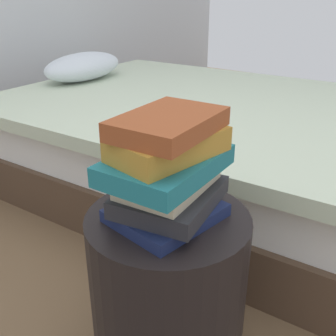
{
  "coord_description": "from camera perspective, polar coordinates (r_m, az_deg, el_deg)",
  "views": [
    {
      "loc": [
        -0.67,
        -0.49,
        0.98
      ],
      "look_at": [
        0.0,
        0.0,
        0.61
      ],
      "focal_mm": 42.94,
      "sensor_mm": 36.0,
      "label": 1
    }
  ],
  "objects": [
    {
      "name": "bed",
      "position": [
        2.16,
        3.9,
        4.08
      ],
      "size": [
        1.62,
        2.06,
        0.62
      ],
      "rotation": [
        0.0,
        0.0,
        0.04
      ],
      "color": "#4C3828",
      "rests_on": "ground_plane"
    },
    {
      "name": "book_cream",
      "position": [
        0.93,
        0.09,
        -1.64
      ],
      "size": [
        0.25,
        0.18,
        0.04
      ],
      "primitive_type": "cube",
      "rotation": [
        0.0,
        0.0,
        0.09
      ],
      "color": "beige",
      "rests_on": "book_charcoal"
    },
    {
      "name": "book_rust",
      "position": [
        0.86,
        0.1,
        6.32
      ],
      "size": [
        0.26,
        0.19,
        0.04
      ],
      "primitive_type": "cube",
      "rotation": [
        0.0,
        0.0,
        0.06
      ],
      "color": "#994723",
      "rests_on": "book_ochre"
    },
    {
      "name": "book_teal",
      "position": [
        0.9,
        -0.03,
        0.4
      ],
      "size": [
        0.3,
        0.21,
        0.05
      ],
      "primitive_type": "cube",
      "rotation": [
        0.0,
        0.0,
        0.04
      ],
      "color": "#1E727F",
      "rests_on": "book_cream"
    },
    {
      "name": "book_ochre",
      "position": [
        0.88,
        0.09,
        3.41
      ],
      "size": [
        0.28,
        0.19,
        0.05
      ],
      "primitive_type": "cube",
      "rotation": [
        0.0,
        0.0,
        -0.17
      ],
      "color": "#B7842D",
      "rests_on": "book_teal"
    },
    {
      "name": "book_navy",
      "position": [
        0.96,
        -0.13,
        -6.42
      ],
      "size": [
        0.27,
        0.24,
        0.03
      ],
      "primitive_type": "cube",
      "rotation": [
        0.0,
        0.0,
        -0.15
      ],
      "color": "#19234C",
      "rests_on": "side_table"
    },
    {
      "name": "book_charcoal",
      "position": [
        0.95,
        0.26,
        -4.05
      ],
      "size": [
        0.28,
        0.24,
        0.04
      ],
      "primitive_type": "cube",
      "rotation": [
        0.0,
        0.0,
        0.17
      ],
      "color": "#28282D",
      "rests_on": "book_navy"
    },
    {
      "name": "side_table",
      "position": [
        1.11,
        -0.0,
        -17.49
      ],
      "size": [
        0.4,
        0.4,
        0.48
      ],
      "primitive_type": "cylinder",
      "color": "black",
      "rests_on": "ground_plane"
    }
  ]
}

